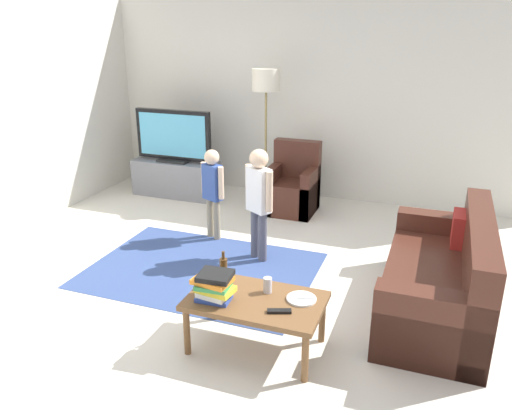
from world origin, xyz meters
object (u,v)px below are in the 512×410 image
at_px(floor_lamp, 266,87).
at_px(bottle, 224,272).
at_px(armchair, 293,189).
at_px(couch, 445,282).
at_px(child_center, 259,195).
at_px(tv, 173,136).
at_px(plate, 302,299).
at_px(tv_stand, 176,178).
at_px(tv_remote, 279,311).
at_px(book_stack, 214,286).
at_px(soda_can, 268,285).
at_px(child_near_tv, 213,186).
at_px(coffee_table, 256,304).

bearing_deg(floor_lamp, bottle, -76.60).
bearing_deg(floor_lamp, armchair, -23.16).
xyz_separation_m(couch, child_center, (-1.82, 0.44, 0.41)).
bearing_deg(couch, tv, 151.47).
relative_size(couch, plate, 8.18).
relative_size(couch, floor_lamp, 1.01).
relative_size(tv_stand, tv, 1.09).
bearing_deg(tv_remote, tv_stand, 108.51).
distance_m(floor_lamp, book_stack, 3.51).
bearing_deg(child_center, soda_can, -67.39).
distance_m(couch, plate, 1.36).
xyz_separation_m(tv_stand, book_stack, (2.03, -3.12, 0.29)).
relative_size(couch, tv_remote, 10.59).
bearing_deg(child_center, book_stack, -81.74).
distance_m(tv_stand, floor_lamp, 1.83).
xyz_separation_m(book_stack, tv_remote, (0.50, 0.00, -0.10)).
relative_size(tv_stand, child_near_tv, 1.16).
distance_m(coffee_table, plate, 0.34).
relative_size(book_stack, bottle, 1.08).
bearing_deg(bottle, tv, 124.84).
bearing_deg(tv_stand, bottle, -55.35).
relative_size(armchair, child_near_tv, 0.87).
xyz_separation_m(tv, soda_can, (2.35, -2.86, -0.37)).
xyz_separation_m(floor_lamp, child_near_tv, (-0.15, -1.36, -0.92)).
xyz_separation_m(tv_stand, floor_lamp, (1.28, 0.15, 1.30)).
bearing_deg(coffee_table, couch, 37.64).
height_order(child_near_tv, child_center, child_center).
relative_size(tv_stand, floor_lamp, 0.67).
height_order(tv, armchair, tv).
xyz_separation_m(child_near_tv, bottle, (0.87, -1.69, -0.08)).
height_order(tv_stand, soda_can, soda_can).
height_order(tv, couch, tv).
relative_size(tv, book_stack, 3.55).
xyz_separation_m(tv_stand, child_near_tv, (1.13, -1.21, 0.38)).
xyz_separation_m(child_near_tv, book_stack, (0.90, -1.91, -0.09)).
bearing_deg(bottle, plate, 0.00).
xyz_separation_m(couch, coffee_table, (-1.31, -1.01, 0.08)).
height_order(tv, tv_remote, tv).
bearing_deg(child_near_tv, couch, -17.41).
bearing_deg(tv, armchair, -0.61).
xyz_separation_m(child_near_tv, coffee_table, (1.17, -1.79, -0.25)).
xyz_separation_m(floor_lamp, child_center, (0.52, -1.70, -0.84)).
bearing_deg(armchair, couch, -45.82).
distance_m(tv, child_center, 2.36).
relative_size(tv_stand, coffee_table, 1.20).
relative_size(coffee_table, plate, 4.55).
xyz_separation_m(book_stack, plate, (0.60, 0.22, -0.11)).
relative_size(tv, tv_remote, 6.47).
relative_size(tv, bottle, 3.83).
bearing_deg(plate, tv_remote, -114.50).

